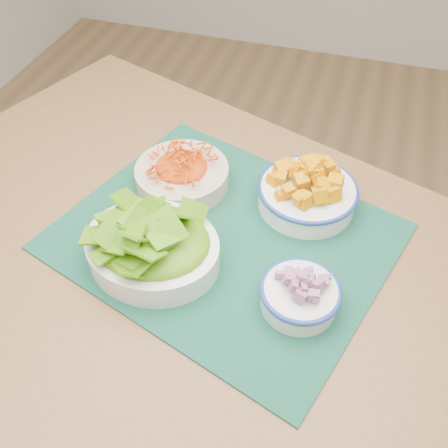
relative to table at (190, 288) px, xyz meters
name	(u,v)px	position (x,y,z in m)	size (l,w,h in m)	color
ground	(277,361)	(0.16, 0.26, -0.66)	(4.00, 4.00, 0.00)	#A27A4E
table	(190,288)	(0.00, 0.00, 0.00)	(1.47, 1.22, 0.75)	brown
placemat	(224,236)	(0.05, 0.06, 0.10)	(0.55, 0.45, 0.00)	#0A3125
carrot_bowl	(182,171)	(-0.07, 0.17, 0.13)	(0.23, 0.23, 0.07)	beige
squash_bowl	(308,188)	(0.17, 0.18, 0.14)	(0.19, 0.19, 0.09)	white
lettuce_bowl	(151,241)	(-0.05, -0.03, 0.14)	(0.25, 0.22, 0.10)	white
onion_bowl	(300,293)	(0.21, -0.05, 0.13)	(0.14, 0.14, 0.06)	white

